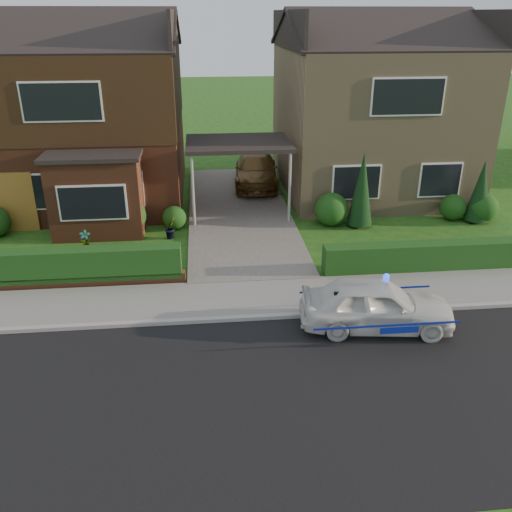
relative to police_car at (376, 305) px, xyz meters
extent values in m
plane|color=#175416|center=(-2.69, -2.40, -0.62)|extent=(120.00, 120.00, 0.00)
cube|color=black|center=(-2.69, -2.40, -0.62)|extent=(60.00, 6.00, 0.02)
cube|color=#9E9993|center=(-2.69, 0.65, -0.56)|extent=(60.00, 0.16, 0.12)
cube|color=slate|center=(-2.69, 1.70, -0.57)|extent=(60.00, 2.00, 0.10)
cube|color=#666059|center=(-2.69, 8.60, -0.56)|extent=(3.80, 12.00, 0.12)
cube|color=brown|center=(-8.49, 11.60, 2.28)|extent=(7.20, 8.00, 5.80)
cube|color=white|center=(-10.07, 7.58, 0.78)|extent=(1.80, 0.08, 1.30)
cube|color=white|center=(-6.90, 7.58, 0.78)|extent=(1.60, 0.08, 1.30)
cube|color=white|center=(-8.49, 7.58, 3.78)|extent=(2.60, 0.08, 1.30)
cube|color=black|center=(-8.49, 11.60, 3.73)|extent=(7.26, 8.06, 2.90)
cube|color=brown|center=(-7.62, 6.90, 0.73)|extent=(3.00, 1.40, 2.70)
cube|color=black|center=(-7.62, 6.90, 2.15)|extent=(3.20, 1.60, 0.14)
cube|color=#9F8961|center=(3.11, 11.60, 2.28)|extent=(7.20, 8.00, 5.80)
cube|color=white|center=(1.53, 7.58, 0.78)|extent=(1.80, 0.08, 1.30)
cube|color=white|center=(4.70, 7.58, 0.78)|extent=(1.60, 0.08, 1.30)
cube|color=white|center=(3.11, 7.58, 3.78)|extent=(2.60, 0.08, 1.30)
cube|color=black|center=(-2.69, 8.60, 2.08)|extent=(3.80, 3.00, 0.14)
cylinder|color=gray|center=(-4.39, 7.20, 0.73)|extent=(0.10, 0.10, 2.70)
cylinder|color=gray|center=(-0.99, 7.20, 0.73)|extent=(0.10, 0.10, 2.70)
cube|color=olive|center=(-10.94, 7.56, 0.43)|extent=(2.20, 0.10, 2.10)
cube|color=brown|center=(-8.49, 2.90, -0.44)|extent=(7.70, 0.25, 0.36)
cube|color=#123711|center=(-8.49, 3.05, -0.62)|extent=(7.50, 0.55, 0.90)
cube|color=#123711|center=(3.11, 2.95, -0.62)|extent=(7.50, 0.55, 0.80)
sphere|color=#123711|center=(-6.69, 6.90, 0.04)|extent=(1.32, 1.32, 1.32)
sphere|color=#123711|center=(-5.09, 7.20, -0.20)|extent=(0.84, 0.84, 0.84)
sphere|color=#123711|center=(0.51, 7.00, -0.02)|extent=(1.20, 1.20, 1.20)
sphere|color=#123711|center=(5.11, 7.10, -0.14)|extent=(0.96, 0.96, 0.96)
sphere|color=#123711|center=(6.11, 6.80, -0.08)|extent=(1.08, 1.08, 1.08)
cone|color=black|center=(1.51, 6.80, 0.68)|extent=(0.90, 0.90, 2.60)
cone|color=black|center=(5.91, 6.80, 0.48)|extent=(0.90, 0.90, 2.20)
imported|color=silver|center=(0.00, 0.00, 0.00)|extent=(1.91, 3.81, 1.25)
sphere|color=#193FF2|center=(0.18, 0.00, 0.70)|extent=(0.17, 0.17, 0.17)
cube|color=navy|center=(0.00, -0.74, -0.05)|extent=(3.36, 0.02, 0.05)
cube|color=navy|center=(0.00, 0.74, -0.05)|extent=(3.36, 0.01, 0.05)
ellipsoid|color=black|center=(-1.02, -0.10, 0.26)|extent=(0.22, 0.17, 0.21)
sphere|color=white|center=(-1.01, -0.16, 0.25)|extent=(0.11, 0.11, 0.11)
sphere|color=black|center=(-1.00, -0.12, 0.40)|extent=(0.13, 0.13, 0.13)
cone|color=black|center=(-1.05, -0.11, 0.46)|extent=(0.04, 0.04, 0.05)
cone|color=black|center=(-0.96, -0.11, 0.46)|extent=(0.04, 0.04, 0.05)
imported|color=brown|center=(-1.69, 11.99, 0.14)|extent=(2.18, 4.60, 1.29)
imported|color=gray|center=(-7.88, 5.55, -0.29)|extent=(0.37, 0.27, 0.66)
imported|color=gray|center=(-5.19, 6.31, -0.26)|extent=(0.52, 0.51, 0.74)
imported|color=gray|center=(-5.19, 3.88, -0.26)|extent=(0.48, 0.48, 0.72)
camera|label=1|loc=(-4.03, -11.02, 6.41)|focal=38.00mm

